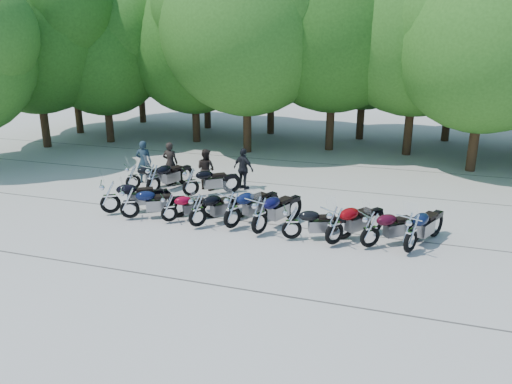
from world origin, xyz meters
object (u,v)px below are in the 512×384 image
(motorcycle_5, at_px, (260,214))
(motorcycle_6, at_px, (292,222))
(motorcycle_2, at_px, (169,207))
(rider_3, at_px, (170,163))
(rider_1, at_px, (206,169))
(rider_2, at_px, (244,169))
(motorcycle_4, at_px, (232,209))
(motorcycle_3, at_px, (197,210))
(motorcycle_1, at_px, (129,202))
(motorcycle_8, at_px, (370,229))
(rider_0, at_px, (144,162))
(motorcycle_12, at_px, (191,181))
(motorcycle_11, at_px, (153,178))
(motorcycle_7, at_px, (335,225))
(motorcycle_0, at_px, (110,196))
(motorcycle_10, at_px, (133,176))
(motorcycle_9, at_px, (411,232))

(motorcycle_5, relative_size, motorcycle_6, 1.15)
(motorcycle_2, xyz_separation_m, rider_3, (-2.06, 4.21, 0.33))
(rider_1, relative_size, rider_2, 0.98)
(rider_1, bearing_deg, motorcycle_4, 141.25)
(motorcycle_5, bearing_deg, motorcycle_3, 23.45)
(motorcycle_1, relative_size, rider_1, 1.37)
(motorcycle_8, distance_m, rider_3, 9.75)
(rider_0, distance_m, rider_1, 2.87)
(motorcycle_6, bearing_deg, motorcycle_12, 37.03)
(motorcycle_11, distance_m, rider_3, 1.65)
(motorcycle_7, relative_size, rider_2, 1.46)
(motorcycle_4, distance_m, motorcycle_8, 4.44)
(motorcycle_4, xyz_separation_m, motorcycle_8, (4.44, -0.18, -0.06))
(motorcycle_1, distance_m, motorcycle_8, 8.11)
(motorcycle_11, relative_size, motorcycle_12, 1.06)
(motorcycle_1, height_order, motorcycle_5, motorcycle_5)
(motorcycle_2, bearing_deg, motorcycle_0, 48.88)
(motorcycle_3, bearing_deg, rider_1, -34.01)
(motorcycle_2, xyz_separation_m, motorcycle_5, (3.23, -0.10, 0.15))
(motorcycle_12, distance_m, rider_3, 2.19)
(motorcycle_6, bearing_deg, motorcycle_1, 68.07)
(motorcycle_1, xyz_separation_m, motorcycle_8, (8.11, 0.04, 0.01))
(motorcycle_1, bearing_deg, motorcycle_11, -15.34)
(motorcycle_3, relative_size, motorcycle_10, 1.07)
(motorcycle_9, distance_m, rider_2, 8.06)
(motorcycle_0, xyz_separation_m, motorcycle_1, (0.91, -0.23, -0.04))
(rider_1, bearing_deg, rider_0, 17.45)
(motorcycle_3, xyz_separation_m, rider_2, (0.05, 4.53, 0.20))
(motorcycle_5, height_order, motorcycle_10, motorcycle_5)
(motorcycle_3, xyz_separation_m, rider_0, (-4.30, 4.11, 0.26))
(rider_0, relative_size, rider_1, 1.09)
(motorcycle_3, relative_size, rider_2, 1.36)
(motorcycle_7, bearing_deg, motorcycle_11, 16.36)
(motorcycle_2, height_order, rider_0, rider_0)
(rider_1, bearing_deg, motorcycle_5, 148.93)
(motorcycle_1, distance_m, rider_2, 5.22)
(motorcycle_1, relative_size, motorcycle_11, 0.94)
(motorcycle_2, bearing_deg, motorcycle_11, -1.07)
(motorcycle_0, distance_m, rider_2, 5.55)
(motorcycle_2, bearing_deg, rider_0, -0.27)
(motorcycle_3, xyz_separation_m, motorcycle_4, (1.13, 0.22, 0.06))
(motorcycle_4, xyz_separation_m, rider_2, (-1.08, 4.30, 0.14))
(motorcycle_0, bearing_deg, motorcycle_12, -67.78)
(motorcycle_1, height_order, rider_3, rider_3)
(motorcycle_9, bearing_deg, motorcycle_12, 5.09)
(motorcycle_1, bearing_deg, motorcycle_9, -117.19)
(motorcycle_0, height_order, motorcycle_6, motorcycle_0)
(motorcycle_0, bearing_deg, motorcycle_8, -123.52)
(motorcycle_1, distance_m, motorcycle_3, 2.54)
(rider_0, relative_size, rider_3, 1.02)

